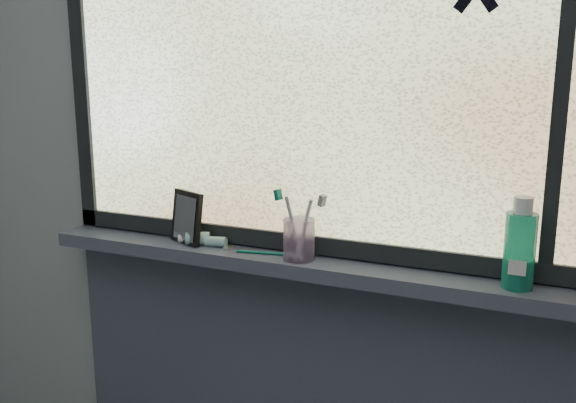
# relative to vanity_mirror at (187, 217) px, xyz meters

# --- Properties ---
(wall_back) EXTENTS (3.00, 0.01, 2.50)m
(wall_back) POSITION_rel_vanity_mirror_xyz_m (0.38, 0.07, 0.15)
(wall_back) COLOR #9EA3A8
(wall_back) RESTS_ON ground
(windowsill) EXTENTS (1.62, 0.14, 0.04)m
(windowsill) POSITION_rel_vanity_mirror_xyz_m (0.38, -0.00, -0.10)
(windowsill) COLOR #44485B
(windowsill) RESTS_ON wall_back
(window_pane) EXTENTS (1.50, 0.01, 1.00)m
(window_pane) POSITION_rel_vanity_mirror_xyz_m (0.38, 0.05, 0.43)
(window_pane) COLOR silver
(window_pane) RESTS_ON wall_back
(frame_bottom) EXTENTS (1.60, 0.03, 0.05)m
(frame_bottom) POSITION_rel_vanity_mirror_xyz_m (0.38, 0.05, -0.05)
(frame_bottom) COLOR black
(frame_bottom) RESTS_ON windowsill
(frame_left) EXTENTS (0.05, 0.03, 1.10)m
(frame_left) POSITION_rel_vanity_mirror_xyz_m (-0.39, 0.05, 0.43)
(frame_left) COLOR black
(frame_left) RESTS_ON wall_back
(frame_mullion) EXTENTS (0.03, 0.03, 1.00)m
(frame_mullion) POSITION_rel_vanity_mirror_xyz_m (0.98, 0.05, 0.43)
(frame_mullion) COLOR black
(frame_mullion) RESTS_ON wall_back
(vanity_mirror) EXTENTS (0.14, 0.10, 0.15)m
(vanity_mirror) POSITION_rel_vanity_mirror_xyz_m (0.00, 0.00, 0.00)
(vanity_mirror) COLOR black
(vanity_mirror) RESTS_ON windowsill
(toothpaste_tube) EXTENTS (0.22, 0.11, 0.04)m
(toothpaste_tube) POSITION_rel_vanity_mirror_xyz_m (0.06, -0.01, -0.06)
(toothpaste_tube) COLOR white
(toothpaste_tube) RESTS_ON windowsill
(toothbrush_cup) EXTENTS (0.11, 0.11, 0.11)m
(toothbrush_cup) POSITION_rel_vanity_mirror_xyz_m (0.36, -0.01, -0.02)
(toothbrush_cup) COLOR #C49ED1
(toothbrush_cup) RESTS_ON windowsill
(toothbrush_lying) EXTENTS (0.18, 0.05, 0.01)m
(toothbrush_lying) POSITION_rel_vanity_mirror_xyz_m (0.25, -0.01, -0.07)
(toothbrush_lying) COLOR #0B6654
(toothbrush_lying) RESTS_ON windowsill
(mouthwash_bottle) EXTENTS (0.09, 0.09, 0.18)m
(mouthwash_bottle) POSITION_rel_vanity_mirror_xyz_m (0.92, -0.01, 0.03)
(mouthwash_bottle) COLOR #20A887
(mouthwash_bottle) RESTS_ON windowsill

